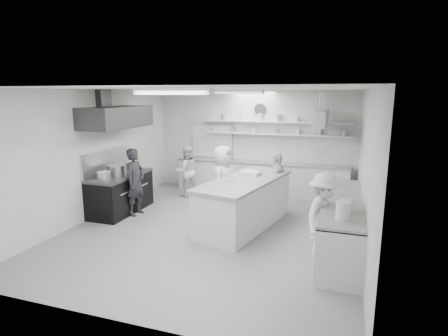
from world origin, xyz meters
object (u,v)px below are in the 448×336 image
(back_counter, at_px, (260,178))
(cook_back, at_px, (186,171))
(stove, at_px, (121,194))
(right_counter, at_px, (342,225))
(prep_island, at_px, (245,204))
(cook_stove, at_px, (136,182))

(back_counter, distance_m, cook_back, 2.19)
(stove, relative_size, right_counter, 0.55)
(right_counter, height_order, prep_island, prep_island)
(stove, distance_m, cook_back, 2.10)
(prep_island, bearing_deg, cook_back, 152.56)
(prep_island, relative_size, cook_stove, 1.69)
(stove, relative_size, cook_stove, 1.11)
(back_counter, bearing_deg, stove, -136.01)
(stove, relative_size, back_counter, 0.36)
(stove, bearing_deg, cook_stove, -6.72)
(right_counter, distance_m, cook_stove, 4.82)
(stove, height_order, cook_stove, cook_stove)
(stove, distance_m, prep_island, 3.18)
(cook_back, bearing_deg, right_counter, 106.17)
(right_counter, bearing_deg, stove, 173.48)
(right_counter, bearing_deg, back_counter, 124.65)
(right_counter, relative_size, cook_stove, 2.03)
(prep_island, bearing_deg, stove, -167.71)
(right_counter, bearing_deg, cook_stove, 173.50)
(stove, bearing_deg, prep_island, 0.46)
(prep_island, xyz_separation_m, cook_stove, (-2.71, -0.08, 0.31))
(cook_stove, relative_size, cook_back, 1.11)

